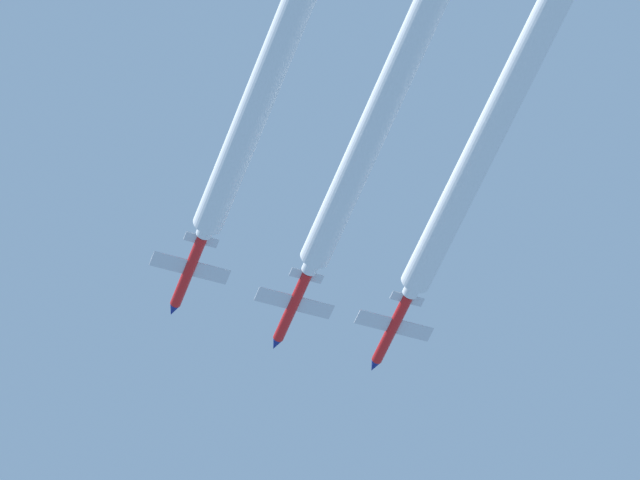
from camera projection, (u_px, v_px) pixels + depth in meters
The scene contains 6 objects.
jet_far_left at pixel (188, 273), 252.04m from camera, with size 8.97×13.06×3.14m.
jet_inner_left at pixel (292, 308), 255.01m from camera, with size 8.97×13.06×3.14m.
jet_center at pixel (391, 330), 257.56m from camera, with size 8.97×13.06×3.14m.
smoke_trail_far_left at pixel (260, 96), 235.87m from camera, with size 3.36×40.56×3.36m.
smoke_trail_inner_left at pixel (386, 100), 235.73m from camera, with size 3.36×50.64×3.36m.
smoke_trail_center at pixel (485, 142), 239.69m from camera, with size 3.36×46.06×3.36m.
Camera 1 is at (-52.93, -162.88, 2.16)m, focal length 126.23 mm.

